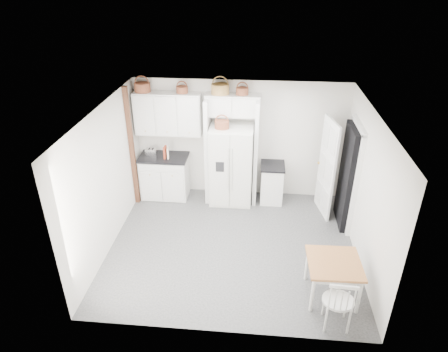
# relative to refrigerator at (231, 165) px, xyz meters

# --- Properties ---
(floor) EXTENTS (4.50, 4.50, 0.00)m
(floor) POSITION_rel_refrigerator_xyz_m (0.15, -1.62, -0.87)
(floor) COLOR #313132
(floor) RESTS_ON ground
(ceiling) EXTENTS (4.50, 4.50, 0.00)m
(ceiling) POSITION_rel_refrigerator_xyz_m (0.15, -1.62, 1.73)
(ceiling) COLOR white
(ceiling) RESTS_ON wall_back
(wall_back) EXTENTS (4.50, 0.00, 4.50)m
(wall_back) POSITION_rel_refrigerator_xyz_m (0.15, 0.38, 0.43)
(wall_back) COLOR silver
(wall_back) RESTS_ON floor
(wall_left) EXTENTS (0.00, 4.00, 4.00)m
(wall_left) POSITION_rel_refrigerator_xyz_m (-2.10, -1.62, 0.43)
(wall_left) COLOR silver
(wall_left) RESTS_ON floor
(wall_right) EXTENTS (0.00, 4.00, 4.00)m
(wall_right) POSITION_rel_refrigerator_xyz_m (2.40, -1.62, 0.43)
(wall_right) COLOR silver
(wall_right) RESTS_ON floor
(refrigerator) EXTENTS (0.90, 0.72, 1.74)m
(refrigerator) POSITION_rel_refrigerator_xyz_m (0.00, 0.00, 0.00)
(refrigerator) COLOR silver
(refrigerator) RESTS_ON floor
(base_cab_left) EXTENTS (1.01, 0.64, 0.94)m
(base_cab_left) POSITION_rel_refrigerator_xyz_m (-1.48, 0.08, -0.40)
(base_cab_left) COLOR silver
(base_cab_left) RESTS_ON floor
(base_cab_right) EXTENTS (0.47, 0.56, 0.83)m
(base_cab_right) POSITION_rel_refrigerator_xyz_m (0.89, 0.08, -0.45)
(base_cab_right) COLOR silver
(base_cab_right) RESTS_ON floor
(dining_table) EXTENTS (0.82, 0.82, 0.67)m
(dining_table) POSITION_rel_refrigerator_xyz_m (1.79, -2.74, -0.53)
(dining_table) COLOR #995A2D
(dining_table) RESTS_ON floor
(windsor_chair) EXTENTS (0.47, 0.43, 0.93)m
(windsor_chair) POSITION_rel_refrigerator_xyz_m (1.78, -3.33, -0.40)
(windsor_chair) COLOR silver
(windsor_chair) RESTS_ON floor
(counter_left) EXTENTS (1.05, 0.68, 0.04)m
(counter_left) POSITION_rel_refrigerator_xyz_m (-1.48, 0.08, 0.09)
(counter_left) COLOR black
(counter_left) RESTS_ON base_cab_left
(counter_right) EXTENTS (0.51, 0.60, 0.04)m
(counter_right) POSITION_rel_refrigerator_xyz_m (0.89, 0.08, -0.02)
(counter_right) COLOR black
(counter_right) RESTS_ON base_cab_right
(toaster) EXTENTS (0.24, 0.14, 0.16)m
(toaster) POSITION_rel_refrigerator_xyz_m (-1.75, 0.07, 0.19)
(toaster) COLOR silver
(toaster) RESTS_ON counter_left
(cookbook_red) EXTENTS (0.04, 0.17, 0.26)m
(cookbook_red) POSITION_rel_refrigerator_xyz_m (-1.42, -0.00, 0.24)
(cookbook_red) COLOR maroon
(cookbook_red) RESTS_ON counter_left
(cookbook_cream) EXTENTS (0.06, 0.16, 0.23)m
(cookbook_cream) POSITION_rel_refrigerator_xyz_m (-1.36, -0.00, 0.22)
(cookbook_cream) COLOR beige
(cookbook_cream) RESTS_ON counter_left
(basket_upper_a) EXTENTS (0.33, 0.33, 0.19)m
(basket_upper_a) POSITION_rel_refrigerator_xyz_m (-1.85, 0.21, 1.58)
(basket_upper_a) COLOR maroon
(basket_upper_a) RESTS_ON upper_cabinet
(basket_upper_c) EXTENTS (0.24, 0.24, 0.14)m
(basket_upper_c) POSITION_rel_refrigerator_xyz_m (-1.03, 0.21, 1.55)
(basket_upper_c) COLOR maroon
(basket_upper_c) RESTS_ON upper_cabinet
(basket_bridge_a) EXTENTS (0.36, 0.36, 0.20)m
(basket_bridge_a) POSITION_rel_refrigerator_xyz_m (-0.26, 0.21, 1.58)
(basket_bridge_a) COLOR brown
(basket_bridge_a) RESTS_ON bridge_cabinet
(basket_bridge_b) EXTENTS (0.25, 0.25, 0.14)m
(basket_bridge_b) POSITION_rel_refrigerator_xyz_m (0.19, 0.21, 1.55)
(basket_bridge_b) COLOR maroon
(basket_bridge_b) RESTS_ON bridge_cabinet
(basket_fridge_a) EXTENTS (0.29, 0.29, 0.16)m
(basket_fridge_a) POSITION_rel_refrigerator_xyz_m (-0.19, -0.10, 0.95)
(basket_fridge_a) COLOR maroon
(basket_fridge_a) RESTS_ON refrigerator
(upper_cabinet) EXTENTS (1.40, 0.34, 0.90)m
(upper_cabinet) POSITION_rel_refrigerator_xyz_m (-1.35, 0.21, 1.03)
(upper_cabinet) COLOR silver
(upper_cabinet) RESTS_ON wall_back
(bridge_cabinet) EXTENTS (1.12, 0.34, 0.45)m
(bridge_cabinet) POSITION_rel_refrigerator_xyz_m (0.00, 0.21, 1.26)
(bridge_cabinet) COLOR silver
(bridge_cabinet) RESTS_ON wall_back
(fridge_panel_left) EXTENTS (0.08, 0.60, 2.30)m
(fridge_panel_left) POSITION_rel_refrigerator_xyz_m (-0.51, 0.08, 0.28)
(fridge_panel_left) COLOR silver
(fridge_panel_left) RESTS_ON floor
(fridge_panel_right) EXTENTS (0.08, 0.60, 2.30)m
(fridge_panel_right) POSITION_rel_refrigerator_xyz_m (0.51, 0.08, 0.28)
(fridge_panel_right) COLOR silver
(fridge_panel_right) RESTS_ON floor
(trim_post) EXTENTS (0.09, 0.09, 2.60)m
(trim_post) POSITION_rel_refrigerator_xyz_m (-2.05, -0.27, 0.43)
(trim_post) COLOR #3F1E15
(trim_post) RESTS_ON floor
(doorway_void) EXTENTS (0.18, 0.85, 2.05)m
(doorway_void) POSITION_rel_refrigerator_xyz_m (2.31, -0.62, 0.16)
(doorway_void) COLOR black
(doorway_void) RESTS_ON floor
(door_slab) EXTENTS (0.21, 0.79, 2.05)m
(door_slab) POSITION_rel_refrigerator_xyz_m (1.95, -0.29, 0.16)
(door_slab) COLOR white
(door_slab) RESTS_ON floor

